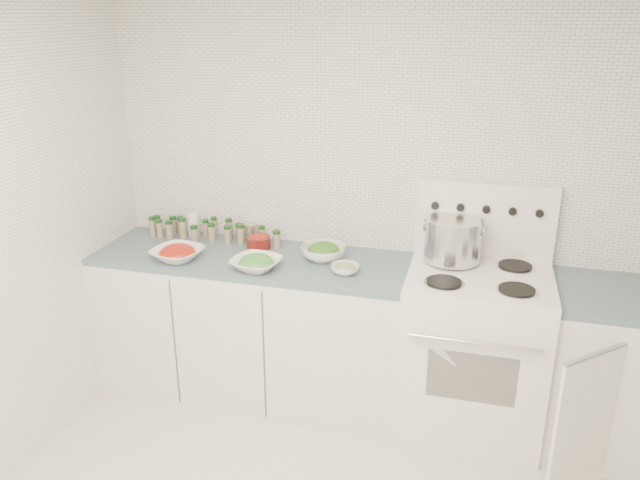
# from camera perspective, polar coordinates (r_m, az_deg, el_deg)

# --- Properties ---
(room_walls) EXTENTS (3.54, 3.04, 2.52)m
(room_walls) POSITION_cam_1_polar(r_m,az_deg,el_deg) (2.15, 2.32, 1.34)
(room_walls) COLOR white
(room_walls) RESTS_ON ground
(counter_left) EXTENTS (1.85, 0.62, 0.90)m
(counter_left) POSITION_cam_1_polar(r_m,az_deg,el_deg) (3.86, -6.04, -7.70)
(counter_left) COLOR white
(counter_left) RESTS_ON ground
(stove) EXTENTS (0.76, 0.70, 1.36)m
(stove) POSITION_cam_1_polar(r_m,az_deg,el_deg) (3.62, 13.87, -9.41)
(stove) COLOR white
(stove) RESTS_ON ground
(counter_right) EXTENTS (0.89, 0.90, 0.90)m
(counter_right) POSITION_cam_1_polar(r_m,az_deg,el_deg) (3.75, 26.67, -10.92)
(counter_right) COLOR white
(counter_right) RESTS_ON ground
(stock_pot) EXTENTS (0.33, 0.31, 0.24)m
(stock_pot) POSITION_cam_1_polar(r_m,az_deg,el_deg) (3.52, 12.05, 0.22)
(stock_pot) COLOR silver
(stock_pot) RESTS_ON stove
(bowl_tomato) EXTENTS (0.33, 0.33, 0.09)m
(bowl_tomato) POSITION_cam_1_polar(r_m,az_deg,el_deg) (3.68, -12.91, -1.19)
(bowl_tomato) COLOR white
(bowl_tomato) RESTS_ON counter_left
(bowl_snowpea) EXTENTS (0.31, 0.31, 0.09)m
(bowl_snowpea) POSITION_cam_1_polar(r_m,az_deg,el_deg) (3.47, -5.85, -2.11)
(bowl_snowpea) COLOR white
(bowl_snowpea) RESTS_ON counter_left
(bowl_broccoli) EXTENTS (0.33, 0.33, 0.10)m
(bowl_broccoli) POSITION_cam_1_polar(r_m,az_deg,el_deg) (3.59, 0.31, -1.05)
(bowl_broccoli) COLOR white
(bowl_broccoli) RESTS_ON counter_left
(bowl_zucchini) EXTENTS (0.21, 0.21, 0.06)m
(bowl_zucchini) POSITION_cam_1_polar(r_m,az_deg,el_deg) (3.41, 2.30, -2.61)
(bowl_zucchini) COLOR white
(bowl_zucchini) RESTS_ON counter_left
(bowl_pepper) EXTENTS (0.14, 0.14, 0.09)m
(bowl_pepper) POSITION_cam_1_polar(r_m,az_deg,el_deg) (3.78, -5.63, -0.13)
(bowl_pepper) COLOR #601410
(bowl_pepper) RESTS_ON counter_left
(salt_canister) EXTENTS (0.08, 0.08, 0.15)m
(salt_canister) POSITION_cam_1_polar(r_m,az_deg,el_deg) (4.03, -11.53, 1.34)
(salt_canister) COLOR white
(salt_canister) RESTS_ON counter_left
(tin_can) EXTENTS (0.09, 0.09, 0.11)m
(tin_can) POSITION_cam_1_polar(r_m,az_deg,el_deg) (3.92, -6.37, 0.73)
(tin_can) COLOR #B6AD9A
(tin_can) RESTS_ON counter_left
(spice_cluster) EXTENTS (0.89, 0.15, 0.14)m
(spice_cluster) POSITION_cam_1_polar(r_m,az_deg,el_deg) (3.97, -10.53, 0.89)
(spice_cluster) COLOR gray
(spice_cluster) RESTS_ON counter_left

